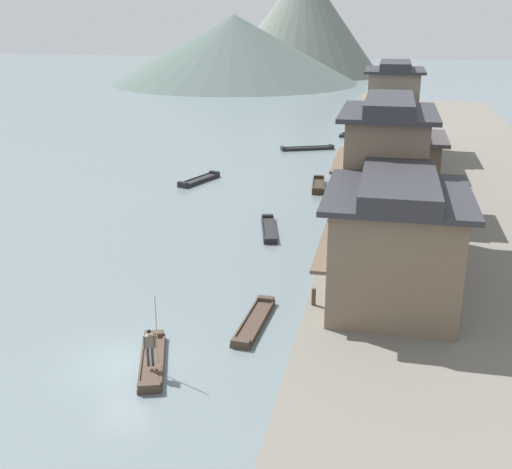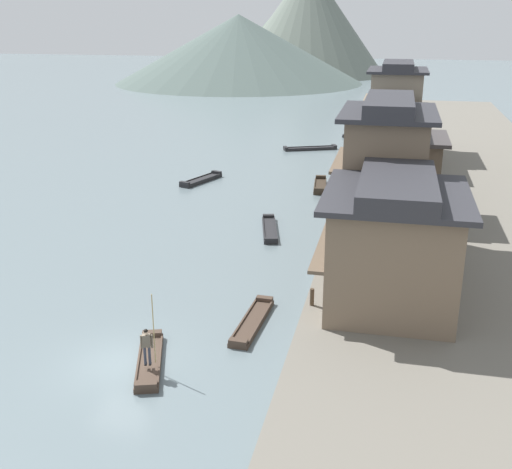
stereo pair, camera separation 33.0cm
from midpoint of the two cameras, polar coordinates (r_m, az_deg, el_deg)
name	(u,v)px [view 1 (the left image)]	position (r m, az deg, el deg)	size (l,w,h in m)	color
ground_plane	(124,364)	(27.04, -12.29, -11.42)	(400.00, 400.00, 0.00)	slate
riverbank_right	(458,190)	(53.00, 17.67, 3.87)	(18.00, 110.00, 0.73)	#6B665B
boat_foreground_poled	(152,361)	(26.72, -9.77, -11.29)	(2.27, 4.50, 0.42)	#423328
boatman_person	(150,343)	(25.43, -9.98, -9.66)	(0.54, 0.35, 3.04)	black
boat_moored_nearest	(318,186)	(52.75, 5.50, 4.43)	(1.41, 4.60, 0.56)	#33281E
boat_moored_second	(307,148)	(68.16, 4.54, 7.80)	(5.65, 3.19, 0.44)	#232326
boat_moored_third	(346,133)	(77.35, 8.08, 9.11)	(1.48, 3.97, 0.66)	#232326
boat_moored_far	(199,180)	(54.69, -5.35, 4.94)	(2.59, 4.95, 0.49)	#232326
boat_midriver_drifting	(254,322)	(29.45, -0.50, -7.95)	(1.14, 4.89, 0.40)	#423328
boat_midriver_upstream	(269,229)	(41.82, 0.96, 0.47)	(2.05, 5.27, 0.41)	#232326
house_waterfront_nearest	(394,243)	(29.52, 12.15, -0.74)	(6.73, 7.66, 6.14)	#75604C
house_waterfront_second	(384,177)	(36.01, 11.31, 5.11)	(5.37, 7.54, 8.74)	#75604C
house_waterfront_tall	(395,171)	(43.28, 12.26, 5.64)	(6.64, 5.70, 6.14)	brown
house_waterfront_narrow	(388,151)	(49.76, 11.67, 7.42)	(5.52, 7.01, 6.14)	brown
house_waterfront_far	(391,135)	(57.00, 12.00, 8.86)	(5.92, 7.17, 6.14)	gray
house_waterfront_end	(392,108)	(64.17, 12.13, 11.15)	(5.86, 7.73, 8.74)	gray
mooring_post_dock_near	(314,297)	(29.65, 4.93, -5.65)	(0.20, 0.20, 0.84)	#473828
mooring_post_dock_mid	(334,226)	(39.44, 6.90, 0.78)	(0.20, 0.20, 0.94)	#473828
hill_far_west	(296,27)	(161.30, 3.62, 18.28)	(37.88, 37.88, 21.93)	#5B6B5B
hill_far_centre	(303,20)	(157.64, 4.24, 18.84)	(37.56, 37.56, 25.20)	slate
hill_far_east	(234,49)	(139.01, -2.07, 16.50)	(52.70, 52.70, 13.95)	#4C5B56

